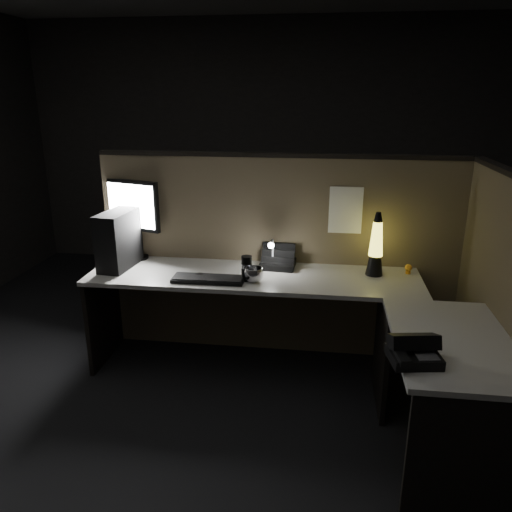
# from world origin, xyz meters

# --- Properties ---
(floor) EXTENTS (6.00, 6.00, 0.00)m
(floor) POSITION_xyz_m (0.00, 0.00, 0.00)
(floor) COLOR black
(floor) RESTS_ON ground
(room_shell) EXTENTS (6.00, 6.00, 6.00)m
(room_shell) POSITION_xyz_m (0.00, 0.00, 1.62)
(room_shell) COLOR silver
(room_shell) RESTS_ON ground
(partition_back) EXTENTS (2.66, 0.06, 1.50)m
(partition_back) POSITION_xyz_m (0.00, 0.93, 0.75)
(partition_back) COLOR brown
(partition_back) RESTS_ON ground
(partition_right) EXTENTS (0.06, 1.66, 1.50)m
(partition_right) POSITION_xyz_m (1.33, 0.10, 0.75)
(partition_right) COLOR brown
(partition_right) RESTS_ON ground
(desk) EXTENTS (2.60, 1.60, 0.73)m
(desk) POSITION_xyz_m (0.18, 0.25, 0.58)
(desk) COLOR #AAA7A1
(desk) RESTS_ON ground
(pc_tower) EXTENTS (0.22, 0.40, 0.41)m
(pc_tower) POSITION_xyz_m (-1.13, 0.64, 0.93)
(pc_tower) COLOR black
(pc_tower) RESTS_ON desk
(monitor) EXTENTS (0.45, 0.20, 0.60)m
(monitor) POSITION_xyz_m (-1.09, 0.86, 1.09)
(monitor) COLOR black
(monitor) RESTS_ON desk
(keyboard) EXTENTS (0.48, 0.16, 0.02)m
(keyboard) POSITION_xyz_m (-0.43, 0.44, 0.74)
(keyboard) COLOR black
(keyboard) RESTS_ON desk
(mouse) EXTENTS (0.10, 0.08, 0.03)m
(mouse) POSITION_xyz_m (-0.51, 0.50, 0.75)
(mouse) COLOR black
(mouse) RESTS_ON desk
(clip_lamp) EXTENTS (0.04, 0.17, 0.22)m
(clip_lamp) POSITION_xyz_m (-0.03, 0.72, 0.86)
(clip_lamp) COLOR silver
(clip_lamp) RESTS_ON desk
(organizer) EXTENTS (0.26, 0.23, 0.18)m
(organizer) POSITION_xyz_m (0.01, 0.79, 0.77)
(organizer) COLOR black
(organizer) RESTS_ON desk
(lava_lamp) EXTENTS (0.12, 0.12, 0.44)m
(lava_lamp) POSITION_xyz_m (0.68, 0.71, 0.91)
(lava_lamp) COLOR black
(lava_lamp) RESTS_ON desk
(travel_mug) EXTENTS (0.08, 0.08, 0.17)m
(travel_mug) POSITION_xyz_m (-0.18, 0.49, 0.82)
(travel_mug) COLOR black
(travel_mug) RESTS_ON desk
(steel_mug) EXTENTS (0.15, 0.15, 0.10)m
(steel_mug) POSITION_xyz_m (-0.13, 0.47, 0.78)
(steel_mug) COLOR silver
(steel_mug) RESTS_ON desk
(figurine) EXTENTS (0.05, 0.05, 0.05)m
(figurine) POSITION_xyz_m (0.92, 0.77, 0.77)
(figurine) COLOR #FFA428
(figurine) RESTS_ON desk
(pinned_paper) EXTENTS (0.23, 0.00, 0.34)m
(pinned_paper) POSITION_xyz_m (0.47, 0.90, 1.14)
(pinned_paper) COLOR white
(pinned_paper) RESTS_ON partition_back
(desk_phone) EXTENTS (0.25, 0.26, 0.14)m
(desk_phone) POSITION_xyz_m (0.76, -0.45, 0.78)
(desk_phone) COLOR black
(desk_phone) RESTS_ON desk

